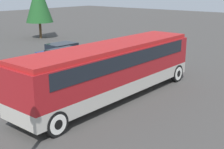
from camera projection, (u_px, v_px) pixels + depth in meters
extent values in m
plane|color=#423F3D|center=(112.00, 98.00, 16.47)|extent=(120.00, 120.00, 0.00)
cube|color=#B7B2A8|center=(112.00, 84.00, 16.26)|extent=(11.46, 2.45, 0.66)
cube|color=maroon|center=(112.00, 63.00, 15.96)|extent=(11.46, 2.45, 1.55)
cube|color=black|center=(112.00, 56.00, 15.86)|extent=(10.08, 2.49, 0.70)
cube|color=#B21E1E|center=(112.00, 46.00, 15.72)|extent=(11.23, 2.25, 0.22)
cube|color=maroon|center=(167.00, 51.00, 20.13)|extent=(0.36, 2.35, 1.77)
cylinder|color=black|center=(177.00, 73.00, 19.24)|extent=(1.05, 0.28, 1.05)
cylinder|color=silver|center=(177.00, 73.00, 19.24)|extent=(0.82, 0.30, 0.82)
cylinder|color=black|center=(177.00, 73.00, 19.24)|extent=(0.40, 0.32, 0.40)
cylinder|color=black|center=(147.00, 67.00, 20.62)|extent=(1.05, 0.28, 1.05)
cylinder|color=silver|center=(147.00, 67.00, 20.62)|extent=(0.82, 0.30, 0.82)
cylinder|color=black|center=(147.00, 67.00, 20.62)|extent=(0.40, 0.32, 0.40)
cylinder|color=black|center=(56.00, 124.00, 12.15)|extent=(1.05, 0.28, 1.05)
cylinder|color=silver|center=(56.00, 124.00, 12.15)|extent=(0.82, 0.30, 0.82)
cylinder|color=black|center=(56.00, 124.00, 12.15)|extent=(0.40, 0.32, 0.40)
cylinder|color=black|center=(22.00, 110.00, 13.53)|extent=(1.05, 0.28, 1.05)
cylinder|color=silver|center=(22.00, 110.00, 13.53)|extent=(0.82, 0.30, 0.82)
cylinder|color=black|center=(22.00, 110.00, 13.53)|extent=(0.40, 0.32, 0.40)
cube|color=navy|center=(64.00, 53.00, 25.14)|extent=(4.32, 1.73, 0.58)
cube|color=black|center=(62.00, 47.00, 24.86)|extent=(2.24, 1.56, 0.53)
cylinder|color=black|center=(86.00, 54.00, 26.00)|extent=(0.61, 0.22, 0.61)
cylinder|color=black|center=(86.00, 54.00, 26.00)|extent=(0.23, 0.26, 0.23)
cylinder|color=black|center=(73.00, 51.00, 26.96)|extent=(0.61, 0.22, 0.61)
cylinder|color=black|center=(73.00, 51.00, 26.96)|extent=(0.23, 0.26, 0.23)
cylinder|color=black|center=(53.00, 61.00, 23.44)|extent=(0.61, 0.22, 0.61)
cylinder|color=black|center=(53.00, 61.00, 23.44)|extent=(0.23, 0.26, 0.23)
cylinder|color=black|center=(41.00, 58.00, 24.40)|extent=(0.61, 0.22, 0.61)
cylinder|color=black|center=(41.00, 58.00, 24.40)|extent=(0.23, 0.26, 0.23)
cube|color=black|center=(67.00, 60.00, 22.62)|extent=(4.57, 1.79, 0.66)
cube|color=black|center=(65.00, 52.00, 22.33)|extent=(2.37, 1.61, 0.48)
cylinder|color=black|center=(92.00, 60.00, 23.53)|extent=(0.66, 0.22, 0.66)
cylinder|color=black|center=(92.00, 60.00, 23.53)|extent=(0.25, 0.26, 0.25)
cylinder|color=black|center=(77.00, 57.00, 24.53)|extent=(0.66, 0.22, 0.66)
cylinder|color=black|center=(77.00, 57.00, 24.53)|extent=(0.25, 0.26, 0.25)
cylinder|color=black|center=(55.00, 70.00, 20.85)|extent=(0.66, 0.22, 0.66)
cylinder|color=black|center=(55.00, 70.00, 20.85)|extent=(0.25, 0.26, 0.25)
cylinder|color=black|center=(40.00, 66.00, 21.85)|extent=(0.66, 0.22, 0.66)
cylinder|color=black|center=(40.00, 66.00, 21.85)|extent=(0.25, 0.26, 0.25)
cylinder|color=brown|center=(40.00, 30.00, 35.47)|extent=(0.28, 0.28, 1.82)
cone|color=#1E5123|center=(39.00, 1.00, 34.59)|extent=(3.01, 3.01, 4.69)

